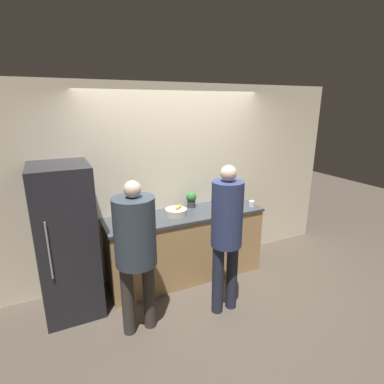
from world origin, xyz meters
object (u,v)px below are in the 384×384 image
Objects in this scene: person_center at (227,228)px; utensil_crock at (234,194)px; person_left at (135,243)px; bottle_green at (227,199)px; cup_white at (252,204)px; bottle_clear at (123,218)px; bottle_dark at (222,205)px; fruit_bowl at (176,212)px; potted_plant at (191,199)px; refrigerator at (67,240)px.

utensil_crock is (0.81, 1.09, -0.01)m from person_center.
person_left is 1.77m from bottle_green.
cup_white is (1.84, 0.58, -0.04)m from person_left.
person_center is 1.36m from utensil_crock.
utensil_crock reaches higher than bottle_green.
bottle_dark is (1.31, -0.14, 0.01)m from bottle_clear.
utensil_crock is (1.05, 0.24, 0.04)m from fruit_bowl.
bottle_green reaches higher than potted_plant.
person_center is at bearing -140.95° from cup_white.
refrigerator is 8.96× the size of bottle_clear.
person_left reaches higher than bottle_dark.
bottle_green is 0.35m from cup_white.
utensil_crock is (1.80, 0.98, -0.00)m from person_left.
bottle_dark is at bearing 179.74° from cup_white.
bottle_clear is (0.04, 0.72, -0.01)m from person_left.
person_left is at bearing -152.82° from bottle_green.
bottle_green is (0.83, 0.07, 0.04)m from fruit_bowl.
fruit_bowl is 1.27× the size of bottle_green.
utensil_crock is at bearing 96.19° from cup_white.
fruit_bowl is at bearing 1.27° from bottle_clear.
refrigerator is 7.91× the size of potted_plant.
cup_white is at bearing -40.75° from bottle_green.
potted_plant is at bearing 86.07° from person_center.
person_center reaches higher than person_left.
refrigerator is 1.05× the size of person_left.
cup_white is (0.26, -0.23, -0.05)m from bottle_green.
potted_plant is at bearing -176.10° from utensil_crock.
utensil_crock is 1.49× the size of bottle_clear.
utensil_crock is at bearing 28.65° from person_left.
person_center is at bearing -41.45° from bottle_clear.
bottle_dark is 0.45m from potted_plant.
potted_plant reaches higher than bottle_clear.
refrigerator is 0.93m from person_left.
utensil_crock is 0.28m from bottle_green.
potted_plant is at bearing 130.24° from bottle_dark.
cup_white is (1.09, -0.15, -0.00)m from fruit_bowl.
potted_plant is at bearing 166.80° from bottle_green.
potted_plant is (1.06, 0.93, 0.04)m from person_left.
bottle_dark is 1.03× the size of potted_plant.
refrigerator is at bearing -176.92° from bottle_green.
utensil_crock is 0.74m from potted_plant.
fruit_bowl is 1.47× the size of bottle_clear.
bottle_clear is 1.31m from bottle_dark.
person_center is 7.91× the size of potted_plant.
bottle_green is 1.54m from bottle_clear.
person_left is at bearing -93.39° from bottle_clear.
bottle_clear is at bearing -176.74° from bottle_green.
utensil_crock is at bearing 38.05° from bottle_green.
bottle_green is 2.75× the size of cup_white.
person_left is at bearing -49.26° from refrigerator.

